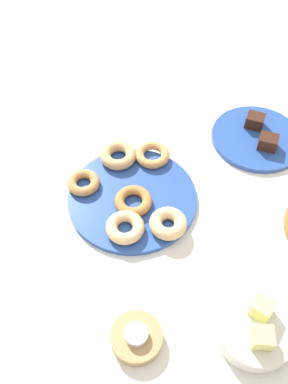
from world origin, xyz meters
The scene contains 16 objects.
ground_plane centered at (0.00, 0.00, 0.00)m, with size 2.40×2.40×0.00m, color white.
donut_plate centered at (0.00, 0.00, 0.01)m, with size 0.31×0.31×0.01m, color #284C9E.
donut_0 centered at (0.09, 0.02, 0.03)m, with size 0.09×0.09×0.03m, color #EABC84.
donut_1 centered at (0.02, 0.01, 0.02)m, with size 0.09×0.09×0.02m, color #BC7A3D.
donut_2 centered at (0.01, -0.12, 0.02)m, with size 0.08×0.08×0.02m, color #C6844C.
donut_3 centered at (-0.13, 0.00, 0.02)m, with size 0.09×0.09×0.02m, color tan.
donut_4 centered at (0.05, 0.11, 0.03)m, with size 0.08×0.08×0.03m, color #EABC84.
donut_5 centered at (-0.10, -0.08, 0.03)m, with size 0.09×0.09×0.03m, color tan.
cake_plate centered at (-0.31, 0.23, 0.01)m, with size 0.24×0.24×0.01m, color #284C9E.
brownie_near centered at (-0.35, 0.21, 0.03)m, with size 0.04×0.05×0.03m, color #381E14.
brownie_far centered at (-0.28, 0.26, 0.03)m, with size 0.04×0.05×0.03m, color #381E14.
candle_holder centered at (0.30, 0.14, 0.01)m, with size 0.10×0.10×0.03m, color tan.
tealight centered at (0.30, 0.14, 0.03)m, with size 0.04×0.04×0.01m, color silver.
fruit_bowl centered at (0.21, 0.34, 0.02)m, with size 0.15×0.15×0.04m, color silver.
melon_chunk_left centered at (0.18, 0.34, 0.06)m, with size 0.04×0.04×0.04m, color #DBD67A.
melon_chunk_right centered at (0.23, 0.35, 0.06)m, with size 0.04×0.04×0.04m, color #DBD67A.
Camera 1 is at (0.52, 0.24, 0.77)m, focal length 37.49 mm.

